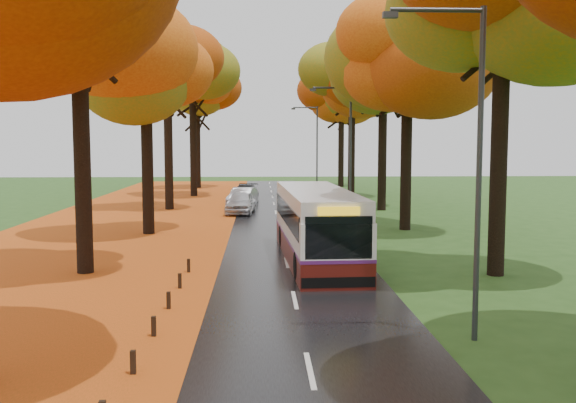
{
  "coord_description": "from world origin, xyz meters",
  "views": [
    {
      "loc": [
        -1.03,
        -7.11,
        4.87
      ],
      "look_at": [
        0.0,
        16.76,
        2.6
      ],
      "focal_mm": 40.0,
      "sensor_mm": 36.0,
      "label": 1
    }
  ],
  "objects": [
    {
      "name": "leaf_drift",
      "position": [
        -3.05,
        25.0,
        0.04
      ],
      "size": [
        0.9,
        90.0,
        0.01
      ],
      "primitive_type": "cube",
      "color": "#DB5116",
      "rests_on": "road"
    },
    {
      "name": "leaf_verge",
      "position": [
        -9.0,
        25.0,
        0.01
      ],
      "size": [
        12.0,
        90.0,
        0.02
      ],
      "primitive_type": "cube",
      "color": "#93420D",
      "rests_on": "ground"
    },
    {
      "name": "streetlamp_far",
      "position": [
        3.95,
        52.0,
        4.71
      ],
      "size": [
        2.45,
        0.18,
        8.0
      ],
      "color": "#333538",
      "rests_on": "ground"
    },
    {
      "name": "road",
      "position": [
        0.0,
        25.0,
        0.02
      ],
      "size": [
        6.5,
        90.0,
        0.04
      ],
      "primitive_type": "cube",
      "color": "black",
      "rests_on": "ground"
    },
    {
      "name": "car_dark",
      "position": [
        -2.26,
        44.33,
        0.7
      ],
      "size": [
        2.34,
        4.72,
        1.32
      ],
      "primitive_type": "imported",
      "rotation": [
        0.0,
        0.0,
        -0.11
      ],
      "color": "black",
      "rests_on": "road"
    },
    {
      "name": "bus",
      "position": [
        1.23,
        18.51,
        1.54
      ],
      "size": [
        2.98,
        11.0,
        2.87
      ],
      "rotation": [
        0.0,
        0.0,
        0.04
      ],
      "color": "#4E110C",
      "rests_on": "road"
    },
    {
      "name": "car_white",
      "position": [
        -2.35,
        35.37,
        0.77
      ],
      "size": [
        2.14,
        4.45,
        1.46
      ],
      "primitive_type": "imported",
      "rotation": [
        0.0,
        0.0,
        -0.1
      ],
      "color": "#BCBCC1",
      "rests_on": "road"
    },
    {
      "name": "centre_line",
      "position": [
        0.0,
        25.0,
        0.04
      ],
      "size": [
        0.12,
        90.0,
        0.01
      ],
      "primitive_type": "cube",
      "color": "silver",
      "rests_on": "road"
    },
    {
      "name": "bollard_row",
      "position": [
        -3.7,
        4.7,
        0.26
      ],
      "size": [
        0.11,
        23.51,
        0.52
      ],
      "color": "black",
      "rests_on": "ground"
    },
    {
      "name": "streetlamp_mid",
      "position": [
        3.95,
        30.0,
        4.71
      ],
      "size": [
        2.45,
        0.18,
        8.0
      ],
      "color": "#333538",
      "rests_on": "ground"
    },
    {
      "name": "trees_left",
      "position": [
        -7.18,
        27.06,
        9.53
      ],
      "size": [
        9.2,
        74.0,
        13.88
      ],
      "color": "black",
      "rests_on": "ground"
    },
    {
      "name": "streetlamp_near",
      "position": [
        3.95,
        8.0,
        4.71
      ],
      "size": [
        2.45,
        0.18,
        8.0
      ],
      "color": "#333538",
      "rests_on": "ground"
    },
    {
      "name": "car_silver",
      "position": [
        -2.35,
        39.62,
        0.74
      ],
      "size": [
        2.32,
        4.49,
        1.41
      ],
      "primitive_type": "imported",
      "rotation": [
        0.0,
        0.0,
        -0.2
      ],
      "color": "#999BA0",
      "rests_on": "road"
    },
    {
      "name": "trees_right",
      "position": [
        7.19,
        26.91,
        9.69
      ],
      "size": [
        9.3,
        74.2,
        13.96
      ],
      "color": "black",
      "rests_on": "ground"
    }
  ]
}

